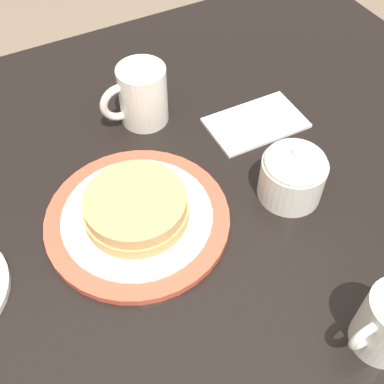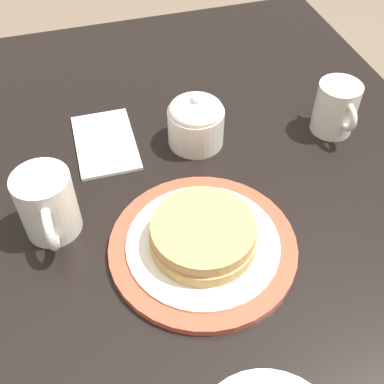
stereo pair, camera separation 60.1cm
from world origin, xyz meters
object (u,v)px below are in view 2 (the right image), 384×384
pancake_plate (203,241)px  napkin (105,142)px  sugar_bowl (196,121)px  coffee_mug (47,205)px  creamer_pitcher (336,107)px

pancake_plate → napkin: pancake_plate is taller
pancake_plate → sugar_bowl: size_ratio=2.75×
pancake_plate → coffee_mug: (-0.10, -0.20, 0.03)m
creamer_pitcher → sugar_bowl: creamer_pitcher is taller
pancake_plate → coffee_mug: 0.23m
coffee_mug → napkin: coffee_mug is taller
pancake_plate → creamer_pitcher: 0.36m
pancake_plate → creamer_pitcher: bearing=122.2°
sugar_bowl → napkin: bearing=-104.2°
pancake_plate → sugar_bowl: bearing=165.6°
coffee_mug → sugar_bowl: coffee_mug is taller
creamer_pitcher → sugar_bowl: 0.25m
coffee_mug → napkin: 0.20m
creamer_pitcher → sugar_bowl: size_ratio=1.19×
creamer_pitcher → pancake_plate: bearing=-57.8°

